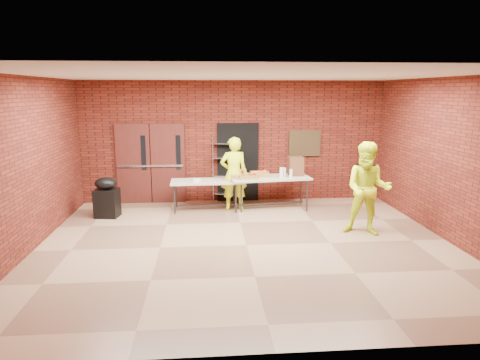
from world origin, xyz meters
The scene contains 19 objects.
room centered at (0.00, 0.00, 1.60)m, with size 8.08×7.08×3.28m.
double_doors centered at (-2.20, 3.44, 1.05)m, with size 1.78×0.12×2.10m.
dark_doorway centered at (0.10, 3.46, 1.05)m, with size 1.10×0.06×2.10m, color black.
bronze_plaque centered at (1.90, 3.45, 1.55)m, with size 0.85×0.04×0.70m, color #382C16.
wire_rack centered at (-0.26, 3.32, 0.86)m, with size 0.63×0.21×1.72m, color silver, non-canonical shape.
table_left centered at (-0.72, 2.60, 0.69)m, with size 1.84×0.80×0.75m.
table_right centered at (0.84, 2.60, 0.75)m, with size 2.06×1.04×0.81m.
basket_bananas centered at (0.07, 2.54, 0.87)m, with size 0.44×0.34×0.14m.
basket_oranges centered at (0.59, 2.69, 0.88)m, with size 0.46×0.36×0.14m.
basket_apples centered at (0.28, 2.43, 0.88)m, with size 0.45×0.35×0.14m.
muffin_tray centered at (-0.05, 2.57, 0.79)m, with size 0.39×0.39×0.10m.
napkin_box centered at (-0.98, 2.56, 0.78)m, with size 0.18×0.12×0.06m, color white.
coffee_dispenser centered at (1.52, 2.76, 1.05)m, with size 0.36×0.32×0.48m, color brown.
cup_stack_front centered at (1.11, 2.48, 0.94)m, with size 0.09×0.09×0.26m, color white.
cup_stack_mid centered at (1.34, 2.43, 0.92)m, with size 0.07×0.07×0.22m, color white.
cup_stack_back centered at (1.20, 2.59, 0.93)m, with size 0.08×0.08×0.23m, color white.
covered_grill centered at (-3.09, 2.17, 0.48)m, with size 0.58×0.51×0.96m.
volunteer_woman centered at (-0.07, 2.57, 0.92)m, with size 0.67×0.44×1.83m, color #E2FB1B.
volunteer_man centered at (2.54, 0.47, 0.96)m, with size 0.94×0.73×1.93m, color #E2FB1B.
Camera 1 is at (-0.76, -7.80, 2.92)m, focal length 32.00 mm.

